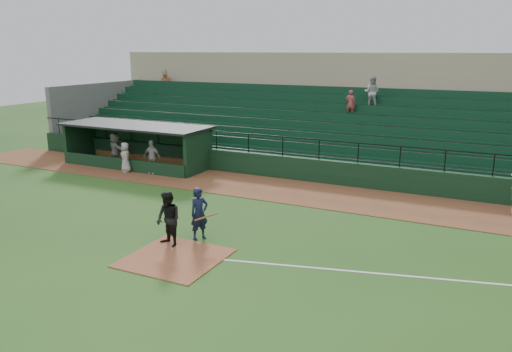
% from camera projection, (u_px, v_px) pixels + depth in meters
% --- Properties ---
extents(ground, '(90.00, 90.00, 0.00)m').
position_uv_depth(ground, '(192.00, 248.00, 17.15)').
color(ground, '#274E19').
rests_on(ground, ground).
extents(warning_track, '(40.00, 4.00, 0.03)m').
position_uv_depth(warning_track, '(283.00, 190.00, 24.11)').
color(warning_track, brown).
rests_on(warning_track, ground).
extents(home_plate_dirt, '(3.00, 3.00, 0.03)m').
position_uv_depth(home_plate_dirt, '(175.00, 258.00, 16.28)').
color(home_plate_dirt, brown).
rests_on(home_plate_dirt, ground).
extents(foul_line, '(17.49, 4.44, 0.01)m').
position_uv_depth(foul_line, '(442.00, 279.00, 14.79)').
color(foul_line, white).
rests_on(foul_line, ground).
extents(stadium_structure, '(38.00, 13.08, 6.40)m').
position_uv_depth(stadium_structure, '(337.00, 121.00, 30.92)').
color(stadium_structure, black).
rests_on(stadium_structure, ground).
extents(dugout, '(8.90, 3.20, 2.42)m').
position_uv_depth(dugout, '(141.00, 142.00, 29.30)').
color(dugout, black).
rests_on(dugout, ground).
extents(batter_at_plate, '(1.16, 0.82, 1.89)m').
position_uv_depth(batter_at_plate, '(199.00, 214.00, 17.72)').
color(batter_at_plate, black).
rests_on(batter_at_plate, ground).
extents(umpire, '(1.14, 1.02, 1.94)m').
position_uv_depth(umpire, '(168.00, 219.00, 17.07)').
color(umpire, black).
rests_on(umpire, ground).
extents(dugout_player_a, '(1.08, 0.45, 1.84)m').
position_uv_depth(dugout_player_a, '(152.00, 157.00, 27.07)').
color(dugout_player_a, '#A09A96').
rests_on(dugout_player_a, warning_track).
extents(dugout_player_b, '(0.96, 0.92, 1.66)m').
position_uv_depth(dugout_player_b, '(126.00, 157.00, 27.42)').
color(dugout_player_b, '#ACA6A1').
rests_on(dugout_player_b, warning_track).
extents(dugout_player_c, '(1.83, 1.25, 1.89)m').
position_uv_depth(dugout_player_c, '(115.00, 149.00, 29.24)').
color(dugout_player_c, '#ABA5A0').
rests_on(dugout_player_c, warning_track).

